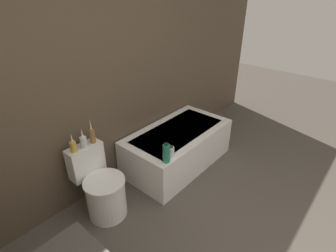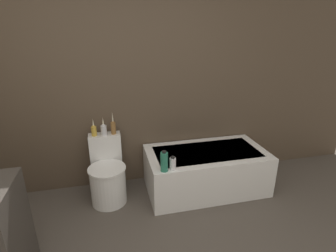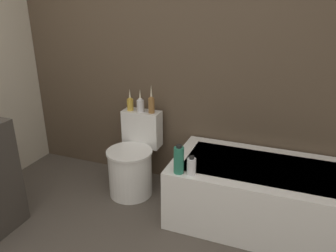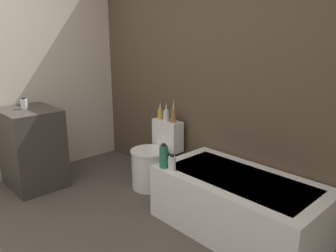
# 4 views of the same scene
# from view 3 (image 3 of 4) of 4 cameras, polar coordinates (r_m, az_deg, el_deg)

# --- Properties ---
(wall_back_tiled) EXTENTS (6.40, 0.06, 2.60)m
(wall_back_tiled) POSITION_cam_3_polar(r_m,az_deg,el_deg) (2.96, 2.25, 13.38)
(wall_back_tiled) COLOR brown
(wall_back_tiled) RESTS_ON ground_plane
(bathtub) EXTENTS (1.42, 0.76, 0.50)m
(bathtub) POSITION_cam_3_polar(r_m,az_deg,el_deg) (2.76, 15.98, -11.37)
(bathtub) COLOR white
(bathtub) RESTS_ON ground
(toilet) EXTENTS (0.41, 0.56, 0.73)m
(toilet) POSITION_cam_3_polar(r_m,az_deg,el_deg) (3.07, -6.12, -6.27)
(toilet) COLOR white
(toilet) RESTS_ON ground
(vase_gold) EXTENTS (0.06, 0.06, 0.20)m
(vase_gold) POSITION_cam_3_polar(r_m,az_deg,el_deg) (3.09, -6.62, 3.97)
(vase_gold) COLOR gold
(vase_gold) RESTS_ON toilet
(vase_silver) EXTENTS (0.07, 0.07, 0.21)m
(vase_silver) POSITION_cam_3_polar(r_m,az_deg,el_deg) (3.03, -4.84, 3.79)
(vase_silver) COLOR silver
(vase_silver) RESTS_ON toilet
(vase_bronze) EXTENTS (0.06, 0.06, 0.27)m
(vase_bronze) POSITION_cam_3_polar(r_m,az_deg,el_deg) (2.99, -2.91, 3.90)
(vase_bronze) COLOR olive
(vase_bronze) RESTS_ON toilet
(shampoo_bottle_tall) EXTENTS (0.08, 0.08, 0.22)m
(shampoo_bottle_tall) POSITION_cam_3_polar(r_m,az_deg,el_deg) (2.41, 1.89, -5.92)
(shampoo_bottle_tall) COLOR #267259
(shampoo_bottle_tall) RESTS_ON bathtub
(shampoo_bottle_short) EXTENTS (0.07, 0.07, 0.15)m
(shampoo_bottle_short) POSITION_cam_3_polar(r_m,az_deg,el_deg) (2.42, 4.10, -6.96)
(shampoo_bottle_short) COLOR silver
(shampoo_bottle_short) RESTS_ON bathtub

